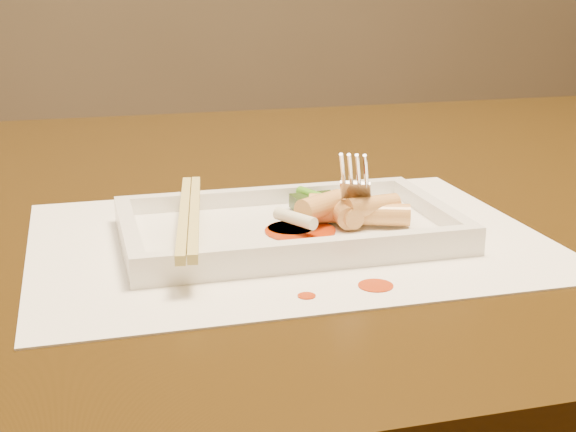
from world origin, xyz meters
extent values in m
cube|color=black|center=(0.00, 0.00, 0.73)|extent=(1.40, 0.90, 0.04)
cylinder|color=black|center=(0.62, 0.37, 0.35)|extent=(0.07, 0.07, 0.71)
cube|color=white|center=(-0.04, -0.17, 0.75)|extent=(0.40, 0.30, 0.00)
cylinder|color=#AF2C05|center=(-0.01, -0.28, 0.75)|extent=(0.02, 0.02, 0.00)
cylinder|color=#AF2C05|center=(-0.06, -0.29, 0.75)|extent=(0.01, 0.01, 0.00)
cube|color=white|center=(-0.04, -0.17, 0.76)|extent=(0.26, 0.16, 0.01)
cube|color=white|center=(-0.04, -0.10, 0.77)|extent=(0.26, 0.01, 0.01)
cube|color=white|center=(-0.04, -0.24, 0.77)|extent=(0.26, 0.01, 0.01)
cube|color=white|center=(-0.16, -0.17, 0.77)|extent=(0.01, 0.14, 0.01)
cube|color=white|center=(0.08, -0.17, 0.77)|extent=(0.01, 0.14, 0.01)
cube|color=black|center=(0.00, -0.13, 0.77)|extent=(0.04, 0.03, 0.01)
cylinder|color=#EAEACC|center=(-0.04, -0.18, 0.77)|extent=(0.03, 0.04, 0.01)
cylinder|color=#3B8B16|center=(0.00, -0.15, 0.77)|extent=(0.04, 0.08, 0.01)
cube|color=tan|center=(-0.12, -0.17, 0.78)|extent=(0.04, 0.20, 0.01)
cube|color=tan|center=(-0.11, -0.17, 0.78)|extent=(0.04, 0.20, 0.01)
cylinder|color=#AF2C05|center=(-0.04, -0.17, 0.76)|extent=(0.04, 0.04, 0.00)
cylinder|color=#AF2C05|center=(-0.03, -0.18, 0.76)|extent=(0.06, 0.06, 0.00)
cylinder|color=#E1B569|center=(0.01, -0.17, 0.77)|extent=(0.02, 0.04, 0.02)
cylinder|color=#E1B569|center=(0.01, -0.17, 0.77)|extent=(0.02, 0.05, 0.02)
cylinder|color=#E1B569|center=(0.03, -0.18, 0.78)|extent=(0.04, 0.02, 0.02)
cylinder|color=#E1B569|center=(0.03, -0.19, 0.77)|extent=(0.05, 0.03, 0.02)
cylinder|color=#E1B569|center=(0.00, -0.17, 0.77)|extent=(0.04, 0.03, 0.02)
cylinder|color=#E1B569|center=(-0.01, -0.17, 0.78)|extent=(0.05, 0.04, 0.02)
cylinder|color=#E1B569|center=(0.01, -0.15, 0.77)|extent=(0.05, 0.03, 0.02)
camera|label=1|loc=(-0.20, -0.75, 0.95)|focal=50.00mm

